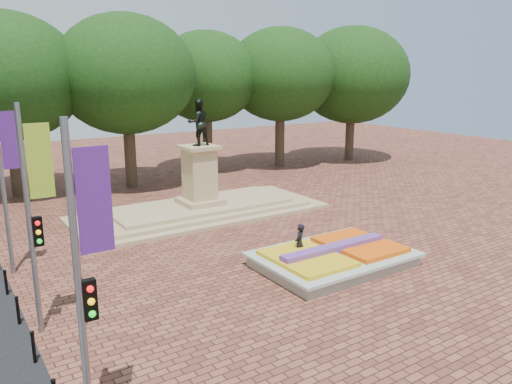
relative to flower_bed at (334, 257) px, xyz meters
The scene contains 7 objects.
ground 2.28m from the flower_bed, 117.19° to the left, with size 90.00×90.00×0.00m, color brown.
flower_bed is the anchor object (origin of this frame).
monument 10.07m from the flower_bed, 95.87° to the left, with size 14.00×6.00×6.40m.
tree_row_back 21.01m from the flower_bed, 86.26° to the left, with size 44.80×8.80×10.43m.
banner_poles 11.66m from the flower_bed, behind, with size 0.88×11.17×7.00m.
bollard_row 11.74m from the flower_bed, behind, with size 0.12×13.12×0.98m.
pedestrian 1.53m from the flower_bed, 132.21° to the left, with size 0.61×0.40×1.69m, color black.
Camera 1 is at (-12.40, -16.39, 7.81)m, focal length 35.00 mm.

